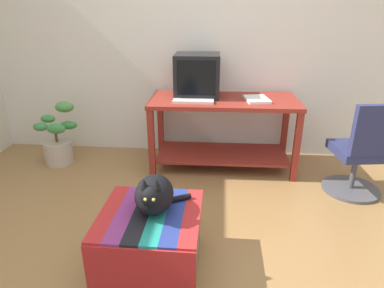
% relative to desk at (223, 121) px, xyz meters
% --- Properties ---
extents(ground_plane, '(14.00, 14.00, 0.00)m').
position_rel_desk_xyz_m(ground_plane, '(-0.30, -1.60, -0.52)').
color(ground_plane, olive).
extents(back_wall, '(8.00, 0.10, 2.60)m').
position_rel_desk_xyz_m(back_wall, '(-0.30, 0.45, 0.78)').
color(back_wall, silver).
rests_on(back_wall, ground_plane).
extents(desk, '(1.51, 0.71, 0.75)m').
position_rel_desk_xyz_m(desk, '(0.00, 0.00, 0.00)').
color(desk, maroon).
rests_on(desk, ground_plane).
extents(tv_monitor, '(0.46, 0.43, 0.43)m').
position_rel_desk_xyz_m(tv_monitor, '(-0.28, 0.10, 0.45)').
color(tv_monitor, black).
rests_on(tv_monitor, desk).
extents(keyboard, '(0.40, 0.15, 0.02)m').
position_rel_desk_xyz_m(keyboard, '(-0.29, -0.16, 0.25)').
color(keyboard, beige).
rests_on(keyboard, desk).
extents(book, '(0.27, 0.33, 0.03)m').
position_rel_desk_xyz_m(book, '(0.33, -0.04, 0.25)').
color(book, white).
rests_on(book, desk).
extents(ottoman_with_blanket, '(0.63, 0.65, 0.42)m').
position_rel_desk_xyz_m(ottoman_with_blanket, '(-0.45, -1.59, -0.31)').
color(ottoman_with_blanket, '#7A664C').
rests_on(ottoman_with_blanket, ground_plane).
extents(cat, '(0.35, 0.37, 0.29)m').
position_rel_desk_xyz_m(cat, '(-0.42, -1.57, 0.02)').
color(cat, black).
rests_on(cat, ottoman_with_blanket).
extents(potted_plant, '(0.45, 0.37, 0.66)m').
position_rel_desk_xyz_m(potted_plant, '(-1.79, -0.08, -0.27)').
color(potted_plant, '#B7A893').
rests_on(potted_plant, ground_plane).
extents(office_chair, '(0.52, 0.52, 0.89)m').
position_rel_desk_xyz_m(office_chair, '(1.23, -0.49, -0.13)').
color(office_chair, '#4C4C51').
rests_on(office_chair, ground_plane).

